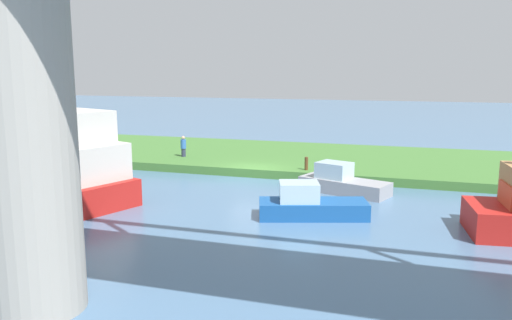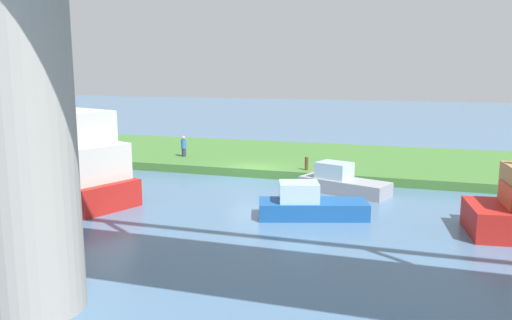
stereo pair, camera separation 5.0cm
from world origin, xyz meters
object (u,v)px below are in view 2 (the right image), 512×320
at_px(motorboat_red, 309,205).
at_px(houseboat_blue, 342,182).
at_px(mooring_post, 307,164).
at_px(bridge_pylon, 24,121).
at_px(pontoon_yellow, 57,162).
at_px(person_on_bank, 184,146).

distance_m(motorboat_red, houseboat_blue, 4.96).
bearing_deg(houseboat_blue, mooring_post, -48.95).
xyz_separation_m(bridge_pylon, pontoon_yellow, (7.38, -10.08, -3.18)).
height_order(mooring_post, motorboat_red, motorboat_red).
bearing_deg(motorboat_red, bridge_pylon, 64.28).
xyz_separation_m(pontoon_yellow, motorboat_red, (-12.45, -0.45, -1.23)).
relative_size(person_on_bank, pontoon_yellow, 0.14).
bearing_deg(person_on_bank, mooring_post, 166.78).
bearing_deg(houseboat_blue, person_on_bank, -23.51).
bearing_deg(pontoon_yellow, motorboat_red, -177.92).
relative_size(person_on_bank, houseboat_blue, 0.29).
height_order(person_on_bank, mooring_post, person_on_bank).
distance_m(person_on_bank, mooring_post, 9.05).
height_order(motorboat_red, houseboat_blue, motorboat_red).
xyz_separation_m(pontoon_yellow, houseboat_blue, (-13.10, -5.37, -1.23)).
bearing_deg(person_on_bank, pontoon_yellow, 79.95).
height_order(bridge_pylon, motorboat_red, bridge_pylon).
height_order(mooring_post, pontoon_yellow, pontoon_yellow).
distance_m(person_on_bank, pontoon_yellow, 10.45).
xyz_separation_m(bridge_pylon, houseboat_blue, (-5.72, -15.44, -4.41)).
bearing_deg(mooring_post, pontoon_yellow, 37.66).
bearing_deg(pontoon_yellow, person_on_bank, -100.05).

